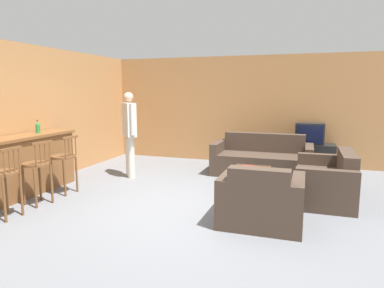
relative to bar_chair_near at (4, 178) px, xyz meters
name	(u,v)px	position (x,y,z in m)	size (l,w,h in m)	color
ground_plane	(184,209)	(2.24, 1.13, -0.57)	(24.00, 24.00, 0.00)	slate
wall_back	(235,110)	(2.24, 4.86, 0.73)	(9.40, 0.08, 2.60)	#B27A47
wall_left	(65,113)	(-0.93, 2.49, 0.73)	(0.08, 8.73, 2.60)	#B27A47
bar_counter	(8,169)	(-0.60, 0.63, -0.05)	(0.55, 2.71, 1.02)	brown
bar_chair_near	(4,178)	(0.00, 0.00, 0.00)	(0.42, 0.42, 1.01)	brown
bar_chair_mid	(37,169)	(0.00, 0.61, 0.00)	(0.48, 0.48, 1.01)	brown
bar_chair_far	(64,161)	(0.00, 1.23, 0.00)	(0.44, 0.44, 1.01)	brown
couch_far	(262,160)	(3.07, 3.69, -0.26)	(2.04, 0.95, 0.85)	#423328
armchair_near	(261,202)	(3.40, 0.89, -0.26)	(1.07, 0.90, 0.83)	#423328
loveseat_right	(327,182)	(4.28, 2.25, -0.27)	(0.87, 1.43, 0.82)	#423328
coffee_table	(250,174)	(3.03, 2.25, -0.22)	(0.64, 0.97, 0.40)	#472D1E
tv_unit	(308,157)	(4.01, 4.49, -0.27)	(1.12, 0.50, 0.59)	black
tv	(310,133)	(4.01, 4.49, 0.26)	(0.62, 0.41, 0.47)	black
bottle	(38,127)	(-0.63, 1.36, 0.56)	(0.08, 0.08, 0.23)	#2D7F3D
book_on_table	(248,167)	(2.97, 2.48, -0.15)	(0.23, 0.18, 0.02)	maroon
person_by_window	(129,130)	(0.52, 2.61, 0.41)	(0.45, 0.45, 1.74)	silver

